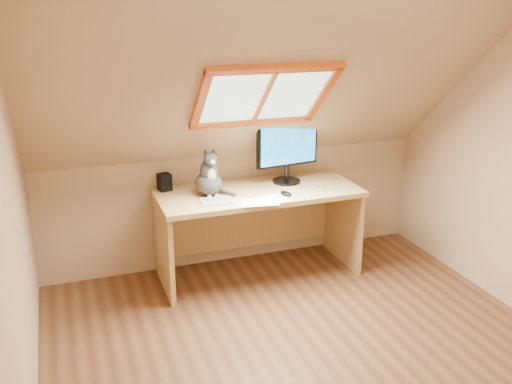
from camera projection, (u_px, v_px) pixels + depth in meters
name	position (u px, v px, depth m)	size (l,w,h in m)	color
ground	(317.00, 363.00, 3.79)	(3.50, 3.50, 0.00)	brown
room_shell	(332.00, 159.00, 3.25)	(3.52, 3.52, 2.41)	tan
desk	(255.00, 213.00, 4.94)	(1.70, 0.75, 0.78)	tan
monitor	(287.00, 149.00, 4.89)	(0.57, 0.24, 0.53)	black
cat	(209.00, 178.00, 4.63)	(0.24, 0.28, 0.40)	#45403D
desk_speaker	(165.00, 182.00, 4.76)	(0.10, 0.10, 0.14)	black
graphics_tablet	(217.00, 201.00, 4.51)	(0.26, 0.18, 0.01)	#B2B2B7
mouse	(286.00, 193.00, 4.65)	(0.06, 0.11, 0.04)	black
papers	(266.00, 199.00, 4.56)	(0.33, 0.27, 0.00)	white
cables	(304.00, 189.00, 4.81)	(0.51, 0.26, 0.01)	silver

